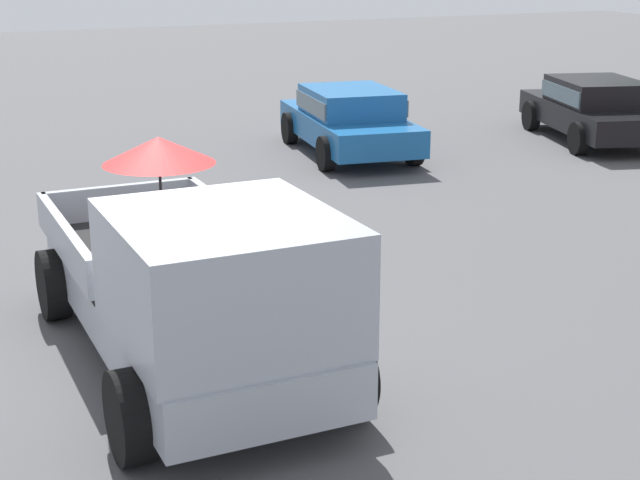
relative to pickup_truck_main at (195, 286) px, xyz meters
name	(u,v)px	position (x,y,z in m)	size (l,w,h in m)	color
ground_plane	(184,360)	(-0.46, 0.00, -0.96)	(80.00, 80.00, 0.00)	#4C4C4F
pickup_truck_main	(195,286)	(0.00, 0.00, 0.00)	(5.06, 2.26, 2.20)	black
parked_sedan_near	(349,118)	(-8.72, 6.05, -0.22)	(4.52, 2.47, 1.33)	black
parked_sedan_far	(595,107)	(-7.72, 11.43, -0.22)	(4.62, 2.92, 1.33)	black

